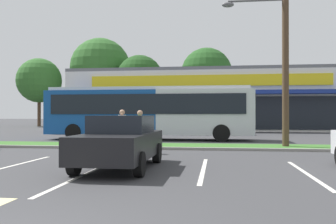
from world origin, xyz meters
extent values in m
cube|color=#386B28|center=(0.00, 14.00, 0.06)|extent=(56.00, 2.20, 0.12)
cube|color=gray|center=(0.00, 12.78, 0.06)|extent=(56.00, 0.24, 0.12)
cube|color=silver|center=(-3.67, 7.09, 0.00)|extent=(0.12, 4.80, 0.01)
cube|color=silver|center=(-0.91, 5.43, 0.00)|extent=(0.12, 4.80, 0.01)
cube|color=silver|center=(2.14, 7.10, 0.00)|extent=(0.12, 4.80, 0.01)
cube|color=silver|center=(4.88, 6.74, 0.00)|extent=(0.12, 4.80, 0.01)
cube|color=silver|center=(1.67, 36.72, 2.84)|extent=(27.16, 13.25, 5.68)
cube|color=black|center=(1.67, 30.06, 1.70)|extent=(22.82, 0.08, 2.95)
cube|color=navy|center=(1.67, 29.40, 3.52)|extent=(25.53, 1.40, 0.35)
cube|color=yellow|center=(1.67, 30.02, 4.66)|extent=(21.73, 0.16, 1.02)
cube|color=slate|center=(1.67, 36.72, 5.83)|extent=(27.16, 13.25, 0.30)
cylinder|color=#473323|center=(-20.91, 42.58, 1.94)|extent=(0.44, 0.44, 3.89)
sphere|color=#2D6026|center=(-20.91, 42.58, 6.10)|extent=(5.90, 5.90, 5.90)
cylinder|color=#473323|center=(-13.38, 45.33, 2.42)|extent=(0.44, 0.44, 4.84)
sphere|color=#2D6026|center=(-13.38, 45.33, 7.94)|extent=(8.27, 8.27, 8.27)
cylinder|color=#473323|center=(-7.22, 42.30, 1.97)|extent=(0.44, 0.44, 3.93)
sphere|color=#1E4719|center=(-7.22, 42.30, 6.16)|extent=(5.94, 5.94, 5.94)
cylinder|color=#473323|center=(1.16, 46.06, 2.25)|extent=(0.44, 0.44, 4.49)
sphere|color=#23511E|center=(1.16, 46.06, 7.08)|extent=(6.90, 6.90, 6.90)
cylinder|color=#4C3826|center=(5.64, 13.95, 4.76)|extent=(0.30, 0.30, 9.51)
cylinder|color=#59595B|center=(4.34, 13.94, 6.85)|extent=(2.60, 0.11, 0.10)
ellipsoid|color=#59595B|center=(3.04, 13.94, 6.70)|extent=(0.56, 0.32, 0.24)
cube|color=#144793|center=(-4.53, 19.12, 1.70)|extent=(7.01, 2.59, 2.70)
cube|color=silver|center=(1.83, 19.08, 1.70)|extent=(5.74, 2.59, 2.70)
cube|color=silver|center=(-1.67, 19.10, 3.15)|extent=(12.22, 2.37, 0.20)
cube|color=black|center=(-1.67, 17.80, 2.19)|extent=(11.70, 0.13, 1.19)
cube|color=black|center=(4.72, 19.06, 2.02)|extent=(0.07, 2.17, 1.51)
cylinder|color=black|center=(2.79, 20.24, 0.50)|extent=(1.00, 0.31, 1.00)
cylinder|color=black|center=(2.78, 17.90, 0.50)|extent=(1.00, 0.31, 1.00)
cylinder|color=black|center=(-2.61, 20.28, 0.50)|extent=(1.00, 0.31, 1.00)
cylinder|color=black|center=(-2.63, 17.93, 0.50)|extent=(1.00, 0.31, 1.00)
cylinder|color=black|center=(-6.11, 20.30, 0.50)|extent=(1.00, 0.31, 1.00)
cylinder|color=black|center=(-6.12, 17.96, 0.50)|extent=(1.00, 0.31, 1.00)
cube|color=#B7B7BC|center=(2.37, 25.23, 0.70)|extent=(4.68, 1.74, 0.77)
cube|color=black|center=(2.14, 25.23, 1.34)|extent=(2.11, 1.53, 0.50)
cylinder|color=black|center=(3.82, 26.05, 0.32)|extent=(0.64, 0.22, 0.64)
cylinder|color=black|center=(3.82, 24.40, 0.32)|extent=(0.64, 0.22, 0.64)
cylinder|color=black|center=(0.92, 26.05, 0.32)|extent=(0.64, 0.22, 0.64)
cylinder|color=black|center=(0.92, 24.40, 0.32)|extent=(0.64, 0.22, 0.64)
cube|color=silver|center=(-8.20, 24.88, 0.71)|extent=(4.74, 1.90, 0.77)
cube|color=black|center=(-8.44, 24.88, 1.30)|extent=(2.13, 1.67, 0.41)
cylinder|color=black|center=(-6.73, 25.79, 0.32)|extent=(0.64, 0.22, 0.64)
cylinder|color=black|center=(-6.73, 23.98, 0.32)|extent=(0.64, 0.22, 0.64)
cylinder|color=black|center=(-9.67, 25.79, 0.32)|extent=(0.64, 0.22, 0.64)
cylinder|color=black|center=(-9.67, 23.98, 0.32)|extent=(0.64, 0.22, 0.64)
cube|color=black|center=(-0.26, 7.00, 0.67)|extent=(1.80, 4.37, 0.71)
cube|color=black|center=(-0.26, 7.22, 1.28)|extent=(1.58, 1.97, 0.51)
cylinder|color=black|center=(0.59, 5.65, 0.32)|extent=(0.22, 0.64, 0.64)
cylinder|color=black|center=(-1.11, 5.65, 0.32)|extent=(0.22, 0.64, 0.64)
cylinder|color=black|center=(0.59, 8.35, 0.32)|extent=(0.22, 0.64, 0.64)
cylinder|color=black|center=(-1.11, 8.35, 0.32)|extent=(0.22, 0.64, 0.64)
cylinder|color=#47423D|center=(-1.61, 12.35, 0.43)|extent=(0.31, 0.31, 0.86)
cylinder|color=silver|center=(-1.61, 12.35, 1.20)|extent=(0.36, 0.36, 0.68)
sphere|color=tan|center=(-1.61, 12.35, 1.66)|extent=(0.24, 0.24, 0.24)
cylinder|color=#47423D|center=(-0.59, 11.28, 0.42)|extent=(0.30, 0.30, 0.84)
cylinder|color=#338C4C|center=(-0.59, 11.28, 1.18)|extent=(0.35, 0.35, 0.67)
sphere|color=tan|center=(-0.59, 11.28, 1.63)|extent=(0.23, 0.23, 0.23)
camera|label=1|loc=(2.52, -3.34, 1.57)|focal=39.14mm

